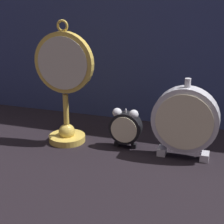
% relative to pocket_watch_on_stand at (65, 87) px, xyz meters
% --- Properties ---
extents(ground_plane, '(4.00, 4.00, 0.00)m').
position_rel_pocket_watch_on_stand_xyz_m(ground_plane, '(0.13, -0.11, -0.15)').
color(ground_plane, black).
extents(fabric_backdrop_drape, '(1.79, 0.01, 0.65)m').
position_rel_pocket_watch_on_stand_xyz_m(fabric_backdrop_drape, '(0.13, 0.22, 0.18)').
color(fabric_backdrop_drape, navy).
rests_on(fabric_backdrop_drape, ground_plane).
extents(pocket_watch_on_stand, '(0.15, 0.09, 0.31)m').
position_rel_pocket_watch_on_stand_xyz_m(pocket_watch_on_stand, '(0.00, 0.00, 0.00)').
color(pocket_watch_on_stand, gold).
rests_on(pocket_watch_on_stand, ground_plane).
extents(alarm_clock_twin_bell, '(0.08, 0.03, 0.10)m').
position_rel_pocket_watch_on_stand_xyz_m(alarm_clock_twin_bell, '(0.16, 0.01, -0.09)').
color(alarm_clock_twin_bell, black).
rests_on(alarm_clock_twin_bell, ground_plane).
extents(mantel_clock_silver, '(0.15, 0.04, 0.19)m').
position_rel_pocket_watch_on_stand_xyz_m(mantel_clock_silver, '(0.30, -0.00, -0.05)').
color(mantel_clock_silver, silver).
rests_on(mantel_clock_silver, ground_plane).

